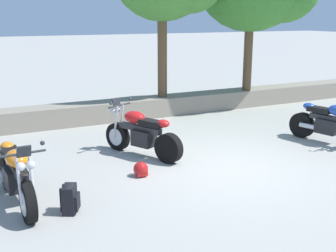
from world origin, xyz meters
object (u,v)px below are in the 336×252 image
(motorcycle_blue_far_right, at_px, (331,124))
(rider_backpack, at_px, (70,198))
(rider_helmet, at_px, (141,169))
(motorcycle_orange_near_left, at_px, (16,176))
(motorcycle_red_centre, at_px, (141,134))

(motorcycle_blue_far_right, xyz_separation_m, rider_backpack, (-6.35, -0.91, -0.24))
(rider_backpack, bearing_deg, rider_helmet, 30.86)
(rider_backpack, bearing_deg, motorcycle_orange_near_left, 135.76)
(motorcycle_red_centre, height_order, motorcycle_blue_far_right, same)
(rider_helmet, bearing_deg, motorcycle_blue_far_right, -0.26)
(rider_helmet, bearing_deg, motorcycle_orange_near_left, -172.87)
(motorcycle_orange_near_left, height_order, motorcycle_blue_far_right, same)
(motorcycle_orange_near_left, relative_size, motorcycle_blue_far_right, 1.01)
(motorcycle_blue_far_right, height_order, rider_backpack, motorcycle_blue_far_right)
(rider_backpack, relative_size, rider_helmet, 1.68)
(motorcycle_red_centre, xyz_separation_m, rider_helmet, (-0.48, -1.12, -0.35))
(motorcycle_red_centre, relative_size, rider_backpack, 4.09)
(motorcycle_red_centre, distance_m, rider_backpack, 2.91)
(motorcycle_orange_near_left, relative_size, rider_backpack, 4.40)
(motorcycle_orange_near_left, height_order, motorcycle_red_centre, same)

